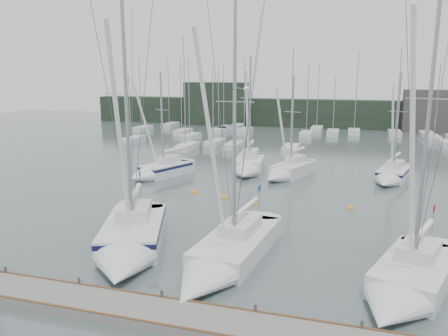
# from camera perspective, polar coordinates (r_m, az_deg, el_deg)

# --- Properties ---
(ground) EXTENTS (160.00, 160.00, 0.00)m
(ground) POSITION_cam_1_polar(r_m,az_deg,el_deg) (22.17, 1.25, -13.27)
(ground) COLOR #495957
(ground) RESTS_ON ground
(dock) EXTENTS (24.00, 2.00, 0.40)m
(dock) POSITION_cam_1_polar(r_m,az_deg,el_deg) (17.87, -3.26, -19.29)
(dock) COLOR #63635E
(dock) RESTS_ON ground
(far_treeline) EXTENTS (90.00, 4.00, 5.00)m
(far_treeline) POSITION_cam_1_polar(r_m,az_deg,el_deg) (81.78, 12.95, 6.94)
(far_treeline) COLOR black
(far_treeline) RESTS_ON ground
(far_building_left) EXTENTS (12.00, 3.00, 8.00)m
(far_building_left) POSITION_cam_1_polar(r_m,az_deg,el_deg) (83.42, -1.07, 8.38)
(far_building_left) COLOR black
(far_building_left) RESTS_ON ground
(far_building_right) EXTENTS (10.00, 3.00, 7.00)m
(far_building_right) POSITION_cam_1_polar(r_m,az_deg,el_deg) (80.55, 25.84, 6.68)
(far_building_right) COLOR #3E3C39
(far_building_right) RESTS_ON ground
(mast_forest) EXTENTS (53.24, 28.01, 13.98)m
(mast_forest) POSITION_cam_1_polar(r_m,az_deg,el_deg) (67.36, 8.76, 4.31)
(mast_forest) COLOR silver
(mast_forest) RESTS_ON ground
(sailboat_near_left) EXTENTS (6.21, 9.90, 14.49)m
(sailboat_near_left) POSITION_cam_1_polar(r_m,az_deg,el_deg) (24.16, -12.30, -9.67)
(sailboat_near_left) COLOR silver
(sailboat_near_left) RESTS_ON ground
(sailboat_near_center) EXTENTS (3.93, 10.66, 13.96)m
(sailboat_near_center) POSITION_cam_1_polar(r_m,az_deg,el_deg) (22.04, -0.37, -11.98)
(sailboat_near_center) COLOR silver
(sailboat_near_center) RESTS_ON ground
(sailboat_near_right) EXTENTS (5.46, 8.77, 14.42)m
(sailboat_near_right) POSITION_cam_1_polar(r_m,az_deg,el_deg) (21.01, 22.56, -14.14)
(sailboat_near_right) COLOR silver
(sailboat_near_right) RESTS_ON ground
(sailboat_mid_a) EXTENTS (4.92, 7.35, 10.48)m
(sailboat_mid_a) POSITION_cam_1_polar(r_m,az_deg,el_deg) (41.36, -8.80, -0.46)
(sailboat_mid_a) COLOR silver
(sailboat_mid_a) RESTS_ON ground
(sailboat_mid_b) EXTENTS (3.53, 7.94, 12.10)m
(sailboat_mid_b) POSITION_cam_1_polar(r_m,az_deg,el_deg) (42.73, 3.15, 0.12)
(sailboat_mid_b) COLOR silver
(sailboat_mid_b) RESTS_ON ground
(sailboat_mid_c) EXTENTS (4.61, 7.55, 10.11)m
(sailboat_mid_c) POSITION_cam_1_polar(r_m,az_deg,el_deg) (41.15, 8.08, -0.54)
(sailboat_mid_c) COLOR silver
(sailboat_mid_c) RESTS_ON ground
(sailboat_mid_d) EXTENTS (4.02, 7.28, 10.48)m
(sailboat_mid_d) POSITION_cam_1_polar(r_m,az_deg,el_deg) (41.97, 20.97, -1.02)
(sailboat_mid_d) COLOR silver
(sailboat_mid_d) RESTS_ON ground
(buoy_a) EXTENTS (0.52, 0.52, 0.52)m
(buoy_a) POSITION_cam_1_polar(r_m,az_deg,el_deg) (34.31, -0.05, -3.94)
(buoy_a) COLOR orange
(buoy_a) RESTS_ON ground
(buoy_b) EXTENTS (0.46, 0.46, 0.46)m
(buoy_b) POSITION_cam_1_polar(r_m,az_deg,el_deg) (33.02, 16.18, -5.09)
(buoy_b) COLOR orange
(buoy_b) RESTS_ON ground
(buoy_c) EXTENTS (0.57, 0.57, 0.57)m
(buoy_c) POSITION_cam_1_polar(r_m,az_deg,el_deg) (35.79, -3.99, -3.29)
(buoy_c) COLOR orange
(buoy_c) RESTS_ON ground
(seagull) EXTENTS (1.01, 0.48, 0.20)m
(seagull) POSITION_cam_1_polar(r_m,az_deg,el_deg) (18.02, 2.96, 10.30)
(seagull) COLOR white
(seagull) RESTS_ON ground
(buoy_d) EXTENTS (0.48, 0.48, 0.48)m
(buoy_d) POSITION_cam_1_polar(r_m,az_deg,el_deg) (32.89, 4.09, -4.69)
(buoy_d) COLOR orange
(buoy_d) RESTS_ON ground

